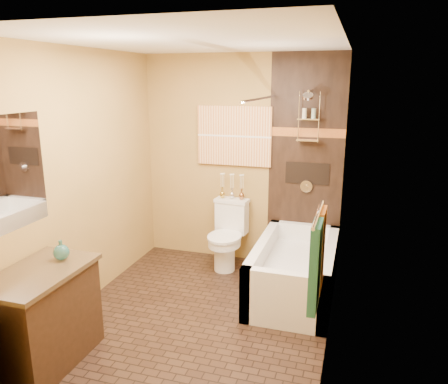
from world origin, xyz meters
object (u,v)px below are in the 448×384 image
at_px(sunset_painting, 234,136).
at_px(bathtub, 295,274).
at_px(vanity, 42,317).
at_px(toilet, 228,235).

xyz_separation_m(sunset_painting, bathtub, (0.88, -0.73, -1.33)).
bearing_deg(sunset_painting, vanity, -108.94).
height_order(sunset_painting, bathtub, sunset_painting).
distance_m(sunset_painting, bathtub, 1.75).
height_order(sunset_painting, toilet, sunset_painting).
relative_size(sunset_painting, vanity, 1.00).
relative_size(sunset_painting, bathtub, 0.60).
bearing_deg(sunset_painting, toilet, -90.00).
height_order(bathtub, toilet, toilet).
bearing_deg(bathtub, sunset_painting, 140.36).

